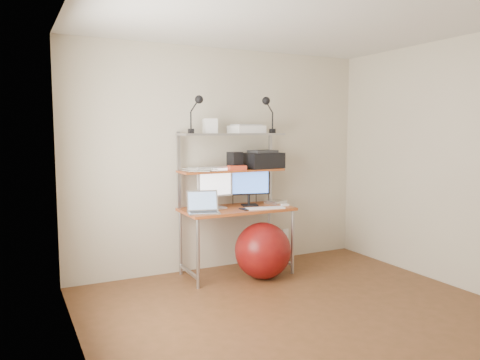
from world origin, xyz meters
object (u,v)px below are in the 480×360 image
at_px(monitor_silver, 215,184).
at_px(printer, 263,160).
at_px(monitor_black, 249,184).
at_px(laptop, 203,208).
at_px(exercise_ball, 263,251).

bearing_deg(monitor_silver, printer, -4.63).
relative_size(monitor_black, printer, 1.04).
xyz_separation_m(monitor_silver, printer, (0.62, 0.06, 0.25)).
height_order(monitor_silver, laptop, monitor_silver).
height_order(monitor_silver, exercise_ball, monitor_silver).
height_order(printer, exercise_ball, printer).
xyz_separation_m(printer, exercise_ball, (-0.22, -0.40, -0.95)).
relative_size(monitor_silver, exercise_ball, 0.81).
bearing_deg(exercise_ball, monitor_silver, 139.89).
bearing_deg(monitor_silver, laptop, -149.33).
distance_m(monitor_black, laptop, 0.69).
height_order(monitor_black, printer, printer).
distance_m(monitor_silver, exercise_ball, 0.88).
xyz_separation_m(monitor_black, printer, (0.20, 0.05, 0.26)).
relative_size(laptop, printer, 0.81).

